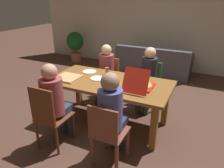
% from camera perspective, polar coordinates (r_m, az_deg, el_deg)
% --- Properties ---
extents(ground_plane, '(20.00, 20.00, 0.00)m').
position_cam_1_polar(ground_plane, '(3.81, -0.66, -10.08)').
color(ground_plane, brown).
extents(back_wall, '(7.86, 0.12, 2.66)m').
position_cam_1_polar(back_wall, '(6.46, 13.15, 15.72)').
color(back_wall, silver).
rests_on(back_wall, ground).
extents(dining_table, '(1.98, 0.97, 0.77)m').
position_cam_1_polar(dining_table, '(3.49, -0.70, -0.86)').
color(dining_table, brown).
rests_on(dining_table, ground).
extents(chair_0, '(0.41, 0.43, 0.89)m').
position_cam_1_polar(chair_0, '(2.74, -1.21, -13.15)').
color(chair_0, brown).
rests_on(chair_0, ground).
extents(person_0, '(0.30, 0.48, 1.25)m').
position_cam_1_polar(person_0, '(2.69, -0.02, -7.08)').
color(person_0, '#2E3045').
rests_on(person_0, ground).
extents(chair_1, '(0.41, 0.45, 0.97)m').
position_cam_1_polar(chair_1, '(3.10, -16.41, -7.87)').
color(chair_1, brown).
rests_on(chair_1, ground).
extents(person_1, '(0.31, 0.48, 1.24)m').
position_cam_1_polar(person_1, '(3.11, -14.98, -3.64)').
color(person_1, '#2B3649').
rests_on(person_1, ground).
extents(chair_2, '(0.41, 0.39, 0.87)m').
position_cam_1_polar(chair_2, '(4.24, 9.90, 0.55)').
color(chair_2, '#367538').
rests_on(chair_2, ground).
extents(person_2, '(0.30, 0.53, 1.19)m').
position_cam_1_polar(person_2, '(4.03, 9.51, 2.50)').
color(person_2, '#303836').
rests_on(person_2, ground).
extents(chair_3, '(0.39, 0.41, 0.85)m').
position_cam_1_polar(chair_3, '(4.51, -0.97, 2.13)').
color(chair_3, '#9A612C').
rests_on(chair_3, ground).
extents(person_3, '(0.30, 0.48, 1.16)m').
position_cam_1_polar(person_3, '(4.32, -1.80, 4.08)').
color(person_3, '#3E3C40').
rests_on(person_3, ground).
extents(pizza_box_0, '(0.37, 0.53, 0.35)m').
position_cam_1_polar(pizza_box_0, '(3.22, 7.49, -0.20)').
color(pizza_box_0, red).
rests_on(pizza_box_0, dining_table).
extents(pizza_box_1, '(0.38, 0.38, 0.03)m').
position_cam_1_polar(pizza_box_1, '(3.64, -11.72, 1.69)').
color(pizza_box_1, tan).
rests_on(pizza_box_1, dining_table).
extents(plate_0, '(0.25, 0.25, 0.01)m').
position_cam_1_polar(plate_0, '(3.57, -3.81, 1.52)').
color(plate_0, white).
rests_on(plate_0, dining_table).
extents(plate_1, '(0.24, 0.24, 0.01)m').
position_cam_1_polar(plate_1, '(3.37, 0.01, 0.25)').
color(plate_1, white).
rests_on(plate_1, dining_table).
extents(plate_2, '(0.25, 0.25, 0.01)m').
position_cam_1_polar(plate_2, '(3.89, -6.02, 3.30)').
color(plate_2, white).
rests_on(plate_2, dining_table).
extents(drinking_glass_0, '(0.07, 0.07, 0.12)m').
position_cam_1_polar(drinking_glass_0, '(3.05, 0.94, -1.19)').
color(drinking_glass_0, '#E7CD62').
rests_on(drinking_glass_0, dining_table).
extents(drinking_glass_1, '(0.06, 0.06, 0.13)m').
position_cam_1_polar(drinking_glass_1, '(3.71, -1.35, 3.45)').
color(drinking_glass_1, '#B44D26').
rests_on(drinking_glass_1, dining_table).
extents(couch, '(1.97, 0.87, 0.77)m').
position_cam_1_polar(couch, '(6.10, 10.97, 5.31)').
color(couch, '#4D4A52').
rests_on(couch, ground).
extents(potted_plant, '(0.54, 0.54, 0.96)m').
position_cam_1_polar(potted_plant, '(7.14, -9.77, 10.46)').
color(potted_plant, '#B7664D').
rests_on(potted_plant, ground).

